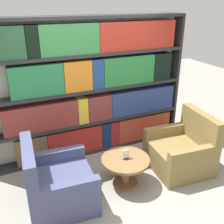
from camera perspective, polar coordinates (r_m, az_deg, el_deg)
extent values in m
plane|color=gray|center=(4.03, 1.74, -16.54)|extent=(14.00, 14.00, 0.00)
cube|color=silver|center=(4.57, -5.53, 5.35)|extent=(3.51, 0.05, 2.36)
cube|color=#262628|center=(5.25, 13.19, 7.26)|extent=(0.05, 0.30, 2.36)
cube|color=#262628|center=(4.94, -4.54, -7.90)|extent=(3.41, 0.30, 0.05)
cube|color=#262628|center=(4.68, -4.75, -1.97)|extent=(3.41, 0.30, 0.05)
cube|color=#262628|center=(4.46, -5.01, 4.90)|extent=(3.41, 0.30, 0.05)
cube|color=#262628|center=(4.31, -5.28, 12.38)|extent=(3.41, 0.30, 0.05)
cube|color=#262628|center=(4.23, -5.58, 19.91)|extent=(3.41, 0.30, 0.05)
cube|color=brown|center=(4.60, -17.12, -7.75)|extent=(0.51, 0.20, 0.48)
cube|color=#A52622|center=(4.71, -8.09, -6.06)|extent=(0.97, 0.20, 0.48)
cube|color=navy|center=(4.87, -1.61, -4.75)|extent=(0.16, 0.20, 0.48)
cube|color=maroon|center=(4.93, 0.20, -4.38)|extent=(0.16, 0.20, 0.48)
cube|color=#B2402A|center=(5.21, 6.69, -2.98)|extent=(1.11, 0.20, 0.48)
cube|color=maroon|center=(4.37, -15.19, -1.03)|extent=(1.19, 0.20, 0.45)
cube|color=gold|center=(4.51, -6.57, 0.43)|extent=(0.17, 0.20, 0.45)
cube|color=brown|center=(4.60, -2.94, 1.05)|extent=(0.43, 0.20, 0.45)
cube|color=navy|center=(4.96, 6.43, 2.62)|extent=(1.29, 0.20, 0.45)
cube|color=#257645|center=(4.17, -16.14, 6.63)|extent=(0.81, 0.20, 0.49)
cube|color=orange|center=(4.29, -7.61, 7.85)|extent=(0.46, 0.20, 0.49)
cube|color=navy|center=(4.40, -3.40, 8.38)|extent=(0.19, 0.20, 0.49)
cube|color=#27763A|center=(4.63, 3.45, 9.15)|extent=(0.96, 0.20, 0.49)
cube|color=black|center=(4.97, 10.35, 9.80)|extent=(0.35, 0.20, 0.49)
cube|color=#245133|center=(4.01, -23.20, 13.55)|extent=(0.65, 0.20, 0.46)
cube|color=black|center=(4.05, -17.11, 14.45)|extent=(0.17, 0.20, 0.46)
cube|color=#31793F|center=(4.15, -9.32, 15.35)|extent=(0.92, 0.20, 0.46)
cube|color=#A02A1D|center=(4.60, 5.40, 16.30)|extent=(1.40, 0.20, 0.46)
cube|color=#42476B|center=(3.77, -10.96, -16.17)|extent=(0.92, 0.96, 0.42)
cube|color=#42476B|center=(3.48, -17.52, -11.07)|extent=(0.20, 0.91, 0.52)
cube|color=#42476B|center=(3.29, -8.87, -16.16)|extent=(0.73, 0.17, 0.17)
cube|color=#42476B|center=(3.92, -11.29, -9.12)|extent=(0.73, 0.17, 0.17)
cube|color=olive|center=(4.49, 14.21, -9.39)|extent=(0.94, 0.98, 0.42)
cube|color=olive|center=(4.46, 18.71, -3.24)|extent=(0.22, 0.91, 0.52)
cube|color=olive|center=(4.59, 11.21, -4.02)|extent=(0.73, 0.18, 0.17)
cube|color=olive|center=(4.03, 16.80, -8.81)|extent=(0.73, 0.18, 0.17)
cylinder|color=brown|center=(4.04, 2.90, -12.93)|extent=(0.13, 0.13, 0.40)
cylinder|color=brown|center=(4.15, 2.85, -14.98)|extent=(0.39, 0.39, 0.03)
cylinder|color=brown|center=(3.91, 2.97, -10.34)|extent=(0.72, 0.72, 0.04)
cube|color=black|center=(3.90, 2.97, -10.03)|extent=(0.07, 0.06, 0.01)
cube|color=silver|center=(3.86, 3.00, -9.19)|extent=(0.11, 0.01, 0.15)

